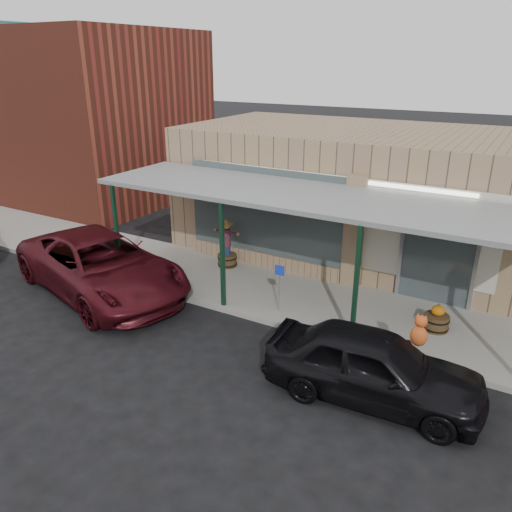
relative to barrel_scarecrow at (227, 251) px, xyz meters
The scene contains 10 objects.
ground 5.53m from the barrel_scarecrow, 54.56° to the right, with size 120.00×120.00×0.00m, color black.
sidewalk 3.35m from the barrel_scarecrow, 15.34° to the right, with size 40.00×3.20×0.15m, color gray.
storefront 5.08m from the barrel_scarecrow, 49.22° to the left, with size 12.00×6.25×4.20m.
awning 4.06m from the barrel_scarecrow, 15.98° to the right, with size 12.00×3.00×3.04m.
block_buildings_near 7.67m from the barrel_scarecrow, 42.32° to the left, with size 61.00×8.00×8.00m.
barrel_scarecrow is the anchor object (origin of this frame).
barrel_pumpkin 6.65m from the barrel_scarecrow, ahead, with size 0.71×0.71×0.70m.
handicap_sign 3.39m from the barrel_scarecrow, 33.52° to the right, with size 0.26×0.04×1.28m.
parked_sedan 7.17m from the barrel_scarecrow, 33.52° to the right, with size 4.37×2.06×1.60m.
car_maroon 3.86m from the barrel_scarecrow, 125.56° to the right, with size 2.78×6.04×1.68m, color #480E15.
Camera 1 is at (4.91, -7.80, 6.34)m, focal length 35.00 mm.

